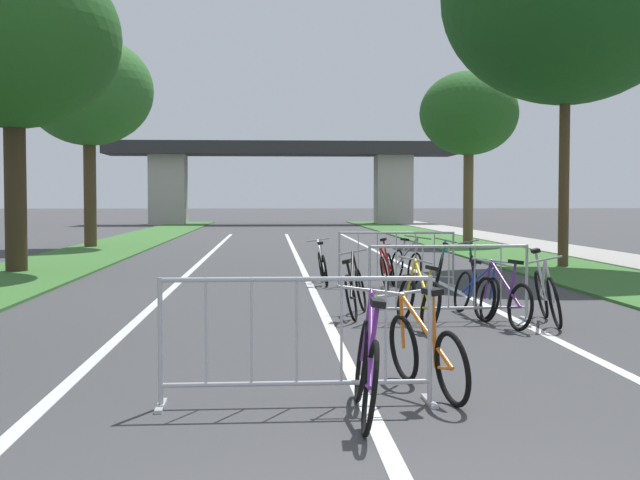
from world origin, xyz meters
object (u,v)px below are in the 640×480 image
crowd_barrier_third (396,259)px  bicycle_black_7 (355,291)px  tree_right_maple_mid (469,114)px  bicycle_blue_5 (476,292)px  bicycle_silver_1 (406,265)px  crowd_barrier_second (449,284)px  crowd_barrier_nearest (297,342)px  bicycle_orange_2 (426,353)px  bicycle_white_9 (323,266)px  bicycle_teal_4 (439,270)px  bicycle_purple_10 (502,300)px  bicycle_red_8 (387,269)px  tree_left_pine_near (89,92)px  bicycle_silver_11 (547,295)px  tree_left_pine_far (13,38)px  bicycle_purple_0 (367,368)px  bicycle_green_6 (473,267)px  bicycle_yellow_3 (418,300)px

crowd_barrier_third → bicycle_black_7: 4.42m
tree_right_maple_mid → bicycle_blue_5: size_ratio=3.74×
bicycle_silver_1 → bicycle_blue_5: bearing=80.2°
bicycle_blue_5 → crowd_barrier_second: bearing=31.2°
crowd_barrier_nearest → bicycle_orange_2: crowd_barrier_nearest is taller
bicycle_orange_2 → bicycle_white_9: (-0.30, 9.78, -0.00)m
bicycle_teal_4 → bicycle_white_9: bicycle_teal_4 is taller
bicycle_black_7 → bicycle_purple_10: 2.11m
bicycle_red_8 → bicycle_white_9: size_ratio=1.02×
bicycle_black_7 → bicycle_white_9: size_ratio=1.04×
tree_right_maple_mid → crowd_barrier_second: bearing=-103.6°
bicycle_silver_1 → bicycle_purple_10: 5.82m
bicycle_white_9 → bicycle_teal_4: bearing=-29.2°
tree_left_pine_near → bicycle_silver_11: tree_left_pine_near is taller
tree_left_pine_far → crowd_barrier_nearest: (5.94, -13.08, -4.75)m
bicycle_blue_5 → bicycle_red_8: bicycle_red_8 is taller
bicycle_blue_5 → crowd_barrier_nearest: bearing=54.9°
crowd_barrier_second → bicycle_silver_11: 1.31m
crowd_barrier_second → bicycle_purple_0: bearing=-108.1°
bicycle_purple_0 → tree_left_pine_near: bearing=109.0°
tree_right_maple_mid → crowd_barrier_third: tree_right_maple_mid is taller
crowd_barrier_third → bicycle_blue_5: (0.50, -4.41, -0.17)m
bicycle_black_7 → bicycle_white_9: bearing=105.1°
crowd_barrier_third → tree_right_maple_mid: bearing=72.2°
bicycle_green_6 → bicycle_purple_0: bearing=-95.9°
bicycle_purple_10 → bicycle_silver_11: size_ratio=0.91×
bicycle_purple_0 → bicycle_silver_11: (2.98, 4.89, -0.00)m
tree_left_pine_far → crowd_barrier_second: tree_left_pine_far is taller
bicycle_black_7 → bicycle_red_8: size_ratio=1.02×
tree_right_maple_mid → bicycle_green_6: bearing=-102.5°
crowd_barrier_nearest → crowd_barrier_second: size_ratio=1.00×
bicycle_green_6 → crowd_barrier_second: bearing=-95.1°
bicycle_orange_2 → bicycle_black_7: size_ratio=0.95×
bicycle_orange_2 → bicycle_white_9: size_ratio=0.99×
crowd_barrier_third → bicycle_blue_5: bearing=-83.5°
tree_left_pine_far → bicycle_yellow_3: bearing=-49.0°
bicycle_silver_1 → bicycle_orange_2: bicycle_silver_1 is taller
bicycle_silver_1 → bicycle_black_7: bicycle_silver_1 is taller
bicycle_green_6 → tree_right_maple_mid: bearing=89.1°
bicycle_silver_1 → bicycle_blue_5: 4.96m
tree_left_pine_far → crowd_barrier_third: bearing=-23.3°
bicycle_orange_2 → bicycle_yellow_3: (0.60, 3.89, 0.01)m
bicycle_orange_2 → bicycle_green_6: bearing=61.0°
bicycle_orange_2 → bicycle_black_7: bearing=77.9°
bicycle_blue_5 → bicycle_silver_11: bearing=130.7°
bicycle_yellow_3 → tree_left_pine_far: bearing=123.5°
bicycle_green_6 → bicycle_silver_11: bicycle_silver_11 is taller
crowd_barrier_second → bicycle_red_8: 4.45m
crowd_barrier_third → bicycle_blue_5: 4.44m
bicycle_blue_5 → tree_right_maple_mid: bearing=-110.0°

